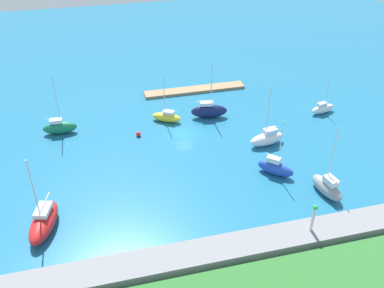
# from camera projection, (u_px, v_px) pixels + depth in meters

# --- Properties ---
(water) EXTENTS (160.00, 160.00, 0.00)m
(water) POSITION_uv_depth(u_px,v_px,m) (184.00, 133.00, 69.45)
(water) COLOR #1E668C
(water) RESTS_ON ground
(pier_dock) EXTENTS (19.57, 2.65, 0.53)m
(pier_dock) POSITION_uv_depth(u_px,v_px,m) (195.00, 90.00, 82.20)
(pier_dock) COLOR #997A56
(pier_dock) RESTS_ON ground
(breakwater) EXTENTS (55.02, 3.79, 1.45)m
(breakwater) POSITION_uv_depth(u_px,v_px,m) (237.00, 248.00, 47.64)
(breakwater) COLOR gray
(breakwater) RESTS_ON ground
(harbor_beacon) EXTENTS (0.56, 0.56, 3.73)m
(harbor_beacon) POSITION_uv_depth(u_px,v_px,m) (314.00, 216.00, 47.88)
(harbor_beacon) COLOR silver
(harbor_beacon) RESTS_ON breakwater
(sailboat_white_center_basin) EXTENTS (4.90, 2.28, 6.81)m
(sailboat_white_center_basin) POSITION_uv_depth(u_px,v_px,m) (323.00, 108.00, 74.62)
(sailboat_white_center_basin) COLOR white
(sailboat_white_center_basin) RESTS_ON water
(sailboat_red_far_south) EXTENTS (4.47, 7.77, 10.50)m
(sailboat_red_far_south) POSITION_uv_depth(u_px,v_px,m) (44.00, 221.00, 50.53)
(sailboat_red_far_south) COLOR red
(sailboat_red_far_south) RESTS_ON water
(sailboat_yellow_along_channel) EXTENTS (5.26, 3.94, 8.88)m
(sailboat_yellow_along_channel) POSITION_uv_depth(u_px,v_px,m) (167.00, 117.00, 72.16)
(sailboat_yellow_along_channel) COLOR yellow
(sailboat_yellow_along_channel) RESTS_ON water
(sailboat_blue_east_end) EXTENTS (4.87, 4.76, 8.93)m
(sailboat_blue_east_end) POSITION_uv_depth(u_px,v_px,m) (275.00, 168.00, 59.65)
(sailboat_blue_east_end) COLOR #2347B2
(sailboat_blue_east_end) RESTS_ON water
(sailboat_green_mid_basin) EXTENTS (5.48, 2.13, 10.29)m
(sailboat_green_mid_basin) POSITION_uv_depth(u_px,v_px,m) (60.00, 127.00, 68.82)
(sailboat_green_mid_basin) COLOR #19724C
(sailboat_green_mid_basin) RESTS_ON water
(sailboat_gray_west_end) EXTENTS (2.88, 5.72, 10.13)m
(sailboat_gray_west_end) POSITION_uv_depth(u_px,v_px,m) (327.00, 187.00, 56.03)
(sailboat_gray_west_end) COLOR gray
(sailboat_gray_west_end) RESTS_ON water
(sailboat_navy_off_beacon) EXTENTS (6.43, 2.80, 10.11)m
(sailboat_navy_off_beacon) POSITION_uv_depth(u_px,v_px,m) (209.00, 111.00, 73.08)
(sailboat_navy_off_beacon) COLOR #141E4C
(sailboat_navy_off_beacon) RESTS_ON water
(sailboat_white_lone_north) EXTENTS (6.01, 2.93, 10.10)m
(sailboat_white_lone_north) POSITION_uv_depth(u_px,v_px,m) (267.00, 138.00, 66.02)
(sailboat_white_lone_north) COLOR white
(sailboat_white_lone_north) RESTS_ON water
(mooring_buoy_red) EXTENTS (0.79, 0.79, 0.79)m
(mooring_buoy_red) POSITION_uv_depth(u_px,v_px,m) (138.00, 134.00, 68.46)
(mooring_buoy_red) COLOR red
(mooring_buoy_red) RESTS_ON water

